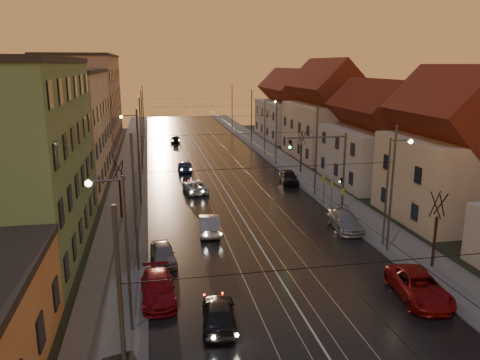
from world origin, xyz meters
TOP-DOWN VIEW (x-y plane):
  - ground at (0.00, 0.00)m, footprint 160.00×160.00m
  - road at (0.00, 40.00)m, footprint 16.00×120.00m
  - sidewalk_left at (-10.00, 40.00)m, footprint 4.00×120.00m
  - sidewalk_right at (10.00, 40.00)m, footprint 4.00×120.00m
  - tram_rail_0 at (-2.20, 40.00)m, footprint 0.06×120.00m
  - tram_rail_1 at (-0.77, 40.00)m, footprint 0.06×120.00m
  - tram_rail_2 at (0.77, 40.00)m, footprint 0.06×120.00m
  - tram_rail_3 at (2.20, 40.00)m, footprint 0.06×120.00m
  - apartment_left_1 at (-17.50, 14.00)m, footprint 10.00×18.00m
  - apartment_left_2 at (-17.50, 34.00)m, footprint 10.00×20.00m
  - apartment_left_3 at (-17.50, 58.00)m, footprint 10.00×24.00m
  - house_right_1 at (17.00, 15.00)m, footprint 8.67×10.20m
  - house_right_2 at (17.00, 28.00)m, footprint 9.18×12.24m
  - house_right_3 at (17.00, 43.00)m, footprint 9.18×14.28m
  - house_right_4 at (17.00, 61.00)m, footprint 9.18×16.32m
  - catenary_pole_l_0 at (-8.60, -6.00)m, footprint 0.16×0.16m
  - catenary_pole_l_1 at (-8.60, 9.00)m, footprint 0.16×0.16m
  - catenary_pole_r_1 at (8.60, 9.00)m, footprint 0.16×0.16m
  - catenary_pole_l_2 at (-8.60, 24.00)m, footprint 0.16×0.16m
  - catenary_pole_r_2 at (8.60, 24.00)m, footprint 0.16×0.16m
  - catenary_pole_l_3 at (-8.60, 39.00)m, footprint 0.16×0.16m
  - catenary_pole_r_3 at (8.60, 39.00)m, footprint 0.16×0.16m
  - catenary_pole_l_4 at (-8.60, 54.00)m, footprint 0.16×0.16m
  - catenary_pole_r_4 at (8.60, 54.00)m, footprint 0.16×0.16m
  - catenary_pole_l_5 at (-8.60, 72.00)m, footprint 0.16×0.16m
  - catenary_pole_r_5 at (8.60, 72.00)m, footprint 0.16×0.16m
  - street_lamp_0 at (-9.10, 2.00)m, footprint 1.75×0.32m
  - street_lamp_1 at (9.10, 10.00)m, footprint 1.75×0.32m
  - street_lamp_2 at (-9.10, 30.00)m, footprint 1.75×0.32m
  - street_lamp_3 at (9.10, 46.00)m, footprint 1.75×0.32m
  - traffic_light_mast at (7.99, 18.00)m, footprint 5.30×0.32m
  - bare_tree_0 at (-10.20, 20.00)m, footprint 1.09×1.09m
  - bare_tree_1 at (10.20, 6.00)m, footprint 1.09×1.09m
  - bare_tree_2 at (10.40, 34.00)m, footprint 1.09×1.09m
  - driving_car_0 at (-4.48, 1.70)m, footprint 2.13×4.31m
  - driving_car_1 at (-3.23, 15.19)m, footprint 1.98×4.58m
  - driving_car_2 at (-3.16, 27.39)m, footprint 2.63×4.69m
  - driving_car_3 at (-3.44, 37.54)m, footprint 2.06×4.47m
  - driving_car_4 at (-3.39, 59.64)m, footprint 1.91×3.84m
  - parked_left_2 at (-7.45, 5.08)m, footprint 2.04×4.70m
  - parked_left_3 at (-6.99, 10.20)m, footprint 1.87×3.91m
  - parked_right_0 at (7.05, 2.43)m, footprint 3.08×5.50m
  - parked_right_1 at (7.59, 14.02)m, footprint 2.36×4.99m
  - parked_right_2 at (7.42, 29.12)m, footprint 2.26×4.56m

SIDE VIEW (x-z plane):
  - ground at x=0.00m, z-range 0.00..0.00m
  - road at x=0.00m, z-range 0.00..0.04m
  - tram_rail_0 at x=-2.20m, z-range 0.04..0.07m
  - tram_rail_1 at x=-0.77m, z-range 0.04..0.07m
  - tram_rail_2 at x=0.77m, z-range 0.04..0.07m
  - tram_rail_3 at x=2.20m, z-range 0.04..0.07m
  - sidewalk_left at x=-10.00m, z-range 0.00..0.15m
  - sidewalk_right at x=10.00m, z-range 0.00..0.15m
  - driving_car_2 at x=-3.16m, z-range 0.00..1.24m
  - driving_car_4 at x=-3.39m, z-range 0.00..1.26m
  - driving_car_3 at x=-3.44m, z-range 0.00..1.26m
  - parked_left_3 at x=-6.99m, z-range 0.00..1.29m
  - parked_left_2 at x=-7.45m, z-range 0.00..1.35m
  - parked_right_1 at x=7.59m, z-range 0.00..1.41m
  - driving_car_0 at x=-4.48m, z-range 0.00..1.41m
  - parked_right_0 at x=7.05m, z-range 0.00..1.45m
  - driving_car_1 at x=-3.23m, z-range 0.00..1.46m
  - parked_right_2 at x=7.42m, z-range 0.00..1.49m
  - bare_tree_0 at x=-10.20m, z-range -0.07..5.04m
  - bare_tree_1 at x=10.20m, z-range -0.07..5.04m
  - bare_tree_2 at x=10.40m, z-range -0.07..5.04m
  - catenary_pole_l_0 at x=-8.60m, z-range 0.00..9.00m
  - catenary_pole_l_1 at x=-8.60m, z-range 0.00..9.00m
  - catenary_pole_r_1 at x=8.60m, z-range 0.00..9.00m
  - catenary_pole_l_2 at x=-8.60m, z-range 0.00..9.00m
  - catenary_pole_r_2 at x=8.60m, z-range 0.00..9.00m
  - catenary_pole_l_3 at x=-8.60m, z-range 0.00..9.00m
  - catenary_pole_r_3 at x=8.60m, z-range 0.00..9.00m
  - catenary_pole_l_4 at x=-8.60m, z-range 0.00..9.00m
  - catenary_pole_r_4 at x=8.60m, z-range 0.00..9.00m
  - catenary_pole_l_5 at x=-8.60m, z-range 0.00..9.00m
  - catenary_pole_r_5 at x=8.60m, z-range 0.00..9.00m
  - traffic_light_mast at x=7.99m, z-range 1.00..8.20m
  - house_right_2 at x=17.00m, z-range 0.04..9.24m
  - street_lamp_0 at x=-9.10m, z-range 0.89..8.89m
  - street_lamp_1 at x=9.10m, z-range 0.89..8.89m
  - street_lamp_2 at x=-9.10m, z-range 0.89..8.89m
  - street_lamp_3 at x=9.10m, z-range 0.89..8.89m
  - house_right_4 at x=17.00m, z-range 0.05..10.05m
  - house_right_1 at x=17.00m, z-range 0.05..10.85m
  - house_right_3 at x=17.00m, z-range 0.05..11.55m
  - apartment_left_2 at x=-17.50m, z-range 0.00..12.00m
  - apartment_left_1 at x=-17.50m, z-range 0.00..13.00m
  - apartment_left_3 at x=-17.50m, z-range 0.00..14.00m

